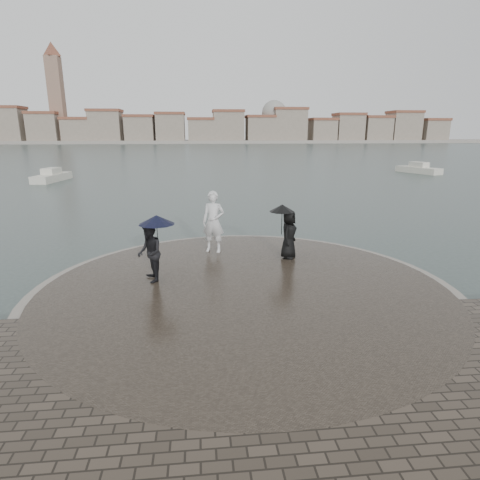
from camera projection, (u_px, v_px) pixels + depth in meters
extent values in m
plane|color=#2B3835|center=(263.00, 364.00, 8.58)|extent=(400.00, 400.00, 0.00)
cylinder|color=gray|center=(244.00, 293.00, 11.90)|extent=(12.50, 12.50, 0.32)
cylinder|color=#2D261E|center=(244.00, 293.00, 11.90)|extent=(11.90, 11.90, 0.36)
imported|color=silver|center=(213.00, 222.00, 15.06)|extent=(0.98, 0.79, 2.32)
imported|color=black|center=(150.00, 253.00, 12.09)|extent=(0.88, 1.02, 1.81)
cylinder|color=black|center=(158.00, 238.00, 12.09)|extent=(0.02, 0.02, 0.90)
cone|color=black|center=(157.00, 220.00, 11.95)|extent=(1.10, 1.10, 0.28)
imported|color=black|center=(289.00, 235.00, 14.37)|extent=(0.89, 1.01, 1.74)
cylinder|color=black|center=(282.00, 222.00, 14.33)|extent=(0.02, 0.02, 0.90)
cone|color=black|center=(282.00, 208.00, 14.19)|extent=(0.92, 0.92, 0.26)
cube|color=gray|center=(201.00, 142.00, 164.89)|extent=(260.00, 20.00, 1.20)
cube|color=gray|center=(7.00, 126.00, 153.23)|extent=(13.00, 10.00, 13.00)
cube|color=brown|center=(4.00, 107.00, 151.39)|extent=(13.60, 10.60, 1.00)
cube|color=gray|center=(45.00, 129.00, 154.86)|extent=(11.00, 10.00, 11.00)
cube|color=brown|center=(43.00, 113.00, 153.28)|extent=(11.60, 10.60, 1.00)
cube|color=gray|center=(78.00, 132.00, 156.30)|extent=(10.00, 10.00, 9.00)
cube|color=brown|center=(76.00, 119.00, 154.98)|extent=(10.60, 10.60, 1.00)
cube|color=gray|center=(106.00, 128.00, 156.98)|extent=(12.00, 10.00, 12.00)
cube|color=brown|center=(105.00, 111.00, 155.27)|extent=(12.60, 10.60, 1.00)
cube|color=gray|center=(140.00, 131.00, 158.51)|extent=(11.00, 10.00, 10.00)
cube|color=brown|center=(139.00, 116.00, 157.06)|extent=(11.60, 10.60, 1.00)
cube|color=gray|center=(171.00, 129.00, 159.55)|extent=(11.00, 10.00, 11.00)
cube|color=brown|center=(170.00, 113.00, 157.97)|extent=(11.60, 10.60, 1.00)
cube|color=gray|center=(201.00, 132.00, 160.98)|extent=(10.00, 10.00, 9.00)
cube|color=brown|center=(201.00, 119.00, 159.67)|extent=(10.60, 10.60, 1.00)
cube|color=gray|center=(228.00, 128.00, 161.66)|extent=(12.00, 10.00, 12.00)
cube|color=brown|center=(228.00, 111.00, 159.95)|extent=(12.60, 10.60, 1.00)
cube|color=gray|center=(260.00, 131.00, 163.19)|extent=(11.00, 10.00, 10.00)
cube|color=brown|center=(260.00, 116.00, 161.75)|extent=(11.60, 10.60, 1.00)
cube|color=gray|center=(289.00, 127.00, 163.97)|extent=(13.00, 10.00, 13.00)
cube|color=brown|center=(290.00, 109.00, 162.13)|extent=(13.60, 10.60, 1.00)
cube|color=gray|center=(322.00, 132.00, 165.86)|extent=(10.00, 10.00, 9.00)
cube|color=brown|center=(323.00, 119.00, 164.55)|extent=(10.60, 10.60, 1.00)
cube|color=gray|center=(348.00, 129.00, 166.68)|extent=(11.00, 10.00, 11.00)
cube|color=brown|center=(349.00, 114.00, 165.10)|extent=(11.60, 10.60, 1.00)
cube|color=gray|center=(376.00, 131.00, 167.98)|extent=(11.00, 10.00, 10.00)
cube|color=brown|center=(377.00, 117.00, 166.53)|extent=(11.60, 10.60, 1.00)
cube|color=gray|center=(403.00, 128.00, 168.89)|extent=(12.00, 10.00, 12.00)
cube|color=brown|center=(405.00, 112.00, 167.18)|extent=(12.60, 10.60, 1.00)
cube|color=gray|center=(432.00, 132.00, 170.55)|extent=(10.00, 10.00, 9.00)
cube|color=brown|center=(433.00, 120.00, 169.24)|extent=(10.60, 10.60, 1.00)
cube|color=#846654|center=(57.00, 101.00, 154.51)|extent=(5.00, 5.00, 32.00)
cone|color=brown|center=(51.00, 49.00, 149.65)|extent=(6.80, 6.80, 5.00)
sphere|color=gray|center=(274.00, 113.00, 163.86)|extent=(10.00, 10.00, 10.00)
cube|color=beige|center=(52.00, 179.00, 39.78)|extent=(2.39, 5.68, 0.90)
cube|color=beige|center=(51.00, 173.00, 39.62)|extent=(1.48, 2.15, 0.90)
cube|color=beige|center=(418.00, 171.00, 47.48)|extent=(3.47, 5.71, 0.90)
cube|color=beige|center=(419.00, 166.00, 47.32)|extent=(1.84, 2.30, 0.90)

